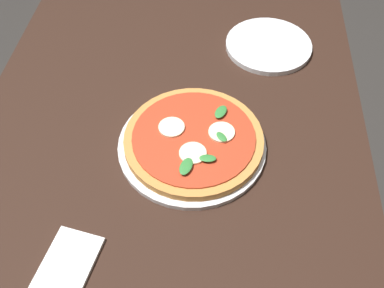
{
  "coord_description": "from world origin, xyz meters",
  "views": [
    {
      "loc": [
        0.65,
        0.11,
        1.53
      ],
      "look_at": [
        0.05,
        0.06,
        0.78
      ],
      "focal_mm": 41.22,
      "sensor_mm": 36.0,
      "label": 1
    }
  ],
  "objects_px": {
    "serving_tray": "(192,145)",
    "plate_white": "(269,45)",
    "napkin": "(68,264)",
    "dining_table": "(171,158)",
    "pizza": "(194,139)"
  },
  "relations": [
    {
      "from": "dining_table",
      "to": "napkin",
      "type": "distance_m",
      "value": 0.39
    },
    {
      "from": "serving_tray",
      "to": "napkin",
      "type": "height_order",
      "value": "serving_tray"
    },
    {
      "from": "pizza",
      "to": "serving_tray",
      "type": "bearing_deg",
      "value": -50.81
    },
    {
      "from": "dining_table",
      "to": "plate_white",
      "type": "bearing_deg",
      "value": 143.23
    },
    {
      "from": "plate_white",
      "to": "serving_tray",
      "type": "bearing_deg",
      "value": -25.61
    },
    {
      "from": "serving_tray",
      "to": "plate_white",
      "type": "height_order",
      "value": "plate_white"
    },
    {
      "from": "plate_white",
      "to": "napkin",
      "type": "xyz_separation_m",
      "value": [
        0.65,
        -0.37,
        -0.0
      ]
    },
    {
      "from": "plate_white",
      "to": "napkin",
      "type": "distance_m",
      "value": 0.75
    },
    {
      "from": "pizza",
      "to": "plate_white",
      "type": "xyz_separation_m",
      "value": [
        -0.36,
        0.17,
        -0.02
      ]
    },
    {
      "from": "serving_tray",
      "to": "napkin",
      "type": "bearing_deg",
      "value": -34.02
    },
    {
      "from": "serving_tray",
      "to": "plate_white",
      "type": "xyz_separation_m",
      "value": [
        -0.36,
        0.17,
        0.0
      ]
    },
    {
      "from": "plate_white",
      "to": "napkin",
      "type": "relative_size",
      "value": 1.76
    },
    {
      "from": "dining_table",
      "to": "serving_tray",
      "type": "relative_size",
      "value": 3.67
    },
    {
      "from": "dining_table",
      "to": "napkin",
      "type": "relative_size",
      "value": 9.12
    },
    {
      "from": "plate_white",
      "to": "pizza",
      "type": "bearing_deg",
      "value": -25.32
    }
  ]
}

